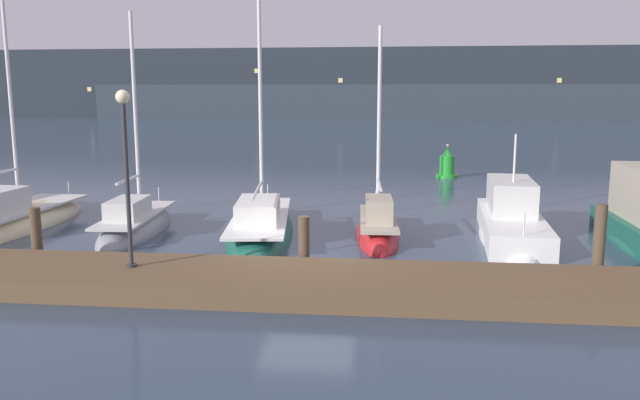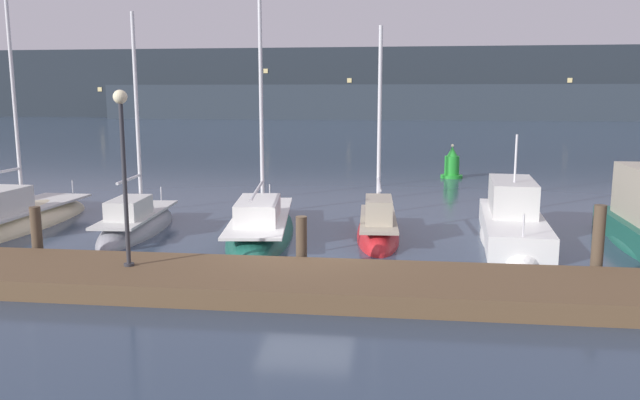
{
  "view_description": "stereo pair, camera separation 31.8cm",
  "coord_description": "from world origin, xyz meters",
  "px_view_note": "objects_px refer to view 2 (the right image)",
  "views": [
    {
      "loc": [
        2.03,
        -15.83,
        4.42
      ],
      "look_at": [
        0.0,
        2.96,
        1.2
      ],
      "focal_mm": 35.0,
      "sensor_mm": 36.0,
      "label": 1
    },
    {
      "loc": [
        2.34,
        -15.8,
        4.42
      ],
      "look_at": [
        0.0,
        2.96,
        1.2
      ],
      "focal_mm": 35.0,
      "sensor_mm": 36.0,
      "label": 2
    }
  ],
  "objects_px": {
    "sailboat_berth_5": "(378,233)",
    "channel_buoy": "(452,166)",
    "sailboat_berth_3": "(137,228)",
    "dock_lamppost": "(123,150)",
    "motorboat_berth_6": "(512,229)",
    "sailboat_berth_4": "(261,230)",
    "sailboat_berth_2": "(10,224)"
  },
  "relations": [
    {
      "from": "sailboat_berth_5",
      "to": "channel_buoy",
      "type": "xyz_separation_m",
      "value": [
        3.44,
        14.53,
        0.52
      ]
    },
    {
      "from": "sailboat_berth_2",
      "to": "sailboat_berth_5",
      "type": "xyz_separation_m",
      "value": [
        12.18,
        0.28,
        -0.02
      ]
    },
    {
      "from": "sailboat_berth_2",
      "to": "sailboat_berth_5",
      "type": "bearing_deg",
      "value": 1.3
    },
    {
      "from": "motorboat_berth_6",
      "to": "channel_buoy",
      "type": "distance_m",
      "value": 14.13
    },
    {
      "from": "motorboat_berth_6",
      "to": "channel_buoy",
      "type": "bearing_deg",
      "value": 92.85
    },
    {
      "from": "sailboat_berth_4",
      "to": "sailboat_berth_5",
      "type": "bearing_deg",
      "value": 1.1
    },
    {
      "from": "dock_lamppost",
      "to": "channel_buoy",
      "type": "bearing_deg",
      "value": 65.75
    },
    {
      "from": "sailboat_berth_4",
      "to": "dock_lamppost",
      "type": "distance_m",
      "value": 6.61
    },
    {
      "from": "channel_buoy",
      "to": "dock_lamppost",
      "type": "relative_size",
      "value": 0.44
    },
    {
      "from": "sailboat_berth_3",
      "to": "dock_lamppost",
      "type": "relative_size",
      "value": 1.89
    },
    {
      "from": "sailboat_berth_5",
      "to": "motorboat_berth_6",
      "type": "height_order",
      "value": "sailboat_berth_5"
    },
    {
      "from": "dock_lamppost",
      "to": "sailboat_berth_2",
      "type": "bearing_deg",
      "value": 140.75
    },
    {
      "from": "channel_buoy",
      "to": "dock_lamppost",
      "type": "height_order",
      "value": "dock_lamppost"
    },
    {
      "from": "sailboat_berth_4",
      "to": "sailboat_berth_5",
      "type": "relative_size",
      "value": 1.59
    },
    {
      "from": "motorboat_berth_6",
      "to": "sailboat_berth_5",
      "type": "bearing_deg",
      "value": -174.12
    },
    {
      "from": "sailboat_berth_3",
      "to": "sailboat_berth_5",
      "type": "distance_m",
      "value": 7.82
    },
    {
      "from": "channel_buoy",
      "to": "sailboat_berth_4",
      "type": "bearing_deg",
      "value": -116.09
    },
    {
      "from": "channel_buoy",
      "to": "dock_lamppost",
      "type": "bearing_deg",
      "value": -114.25
    },
    {
      "from": "motorboat_berth_6",
      "to": "dock_lamppost",
      "type": "distance_m",
      "value": 11.86
    },
    {
      "from": "sailboat_berth_2",
      "to": "motorboat_berth_6",
      "type": "height_order",
      "value": "sailboat_berth_2"
    },
    {
      "from": "channel_buoy",
      "to": "dock_lamppost",
      "type": "xyz_separation_m",
      "value": [
        -9.08,
        -20.16,
        2.51
      ]
    },
    {
      "from": "sailboat_berth_2",
      "to": "sailboat_berth_5",
      "type": "distance_m",
      "value": 12.18
    },
    {
      "from": "sailboat_berth_2",
      "to": "motorboat_berth_6",
      "type": "distance_m",
      "value": 16.34
    },
    {
      "from": "sailboat_berth_4",
      "to": "dock_lamppost",
      "type": "relative_size",
      "value": 2.82
    },
    {
      "from": "sailboat_berth_2",
      "to": "sailboat_berth_3",
      "type": "bearing_deg",
      "value": 1.88
    },
    {
      "from": "sailboat_berth_3",
      "to": "dock_lamppost",
      "type": "height_order",
      "value": "sailboat_berth_3"
    },
    {
      "from": "sailboat_berth_3",
      "to": "dock_lamppost",
      "type": "xyz_separation_m",
      "value": [
        2.18,
        -5.49,
        3.05
      ]
    },
    {
      "from": "sailboat_berth_2",
      "to": "sailboat_berth_4",
      "type": "height_order",
      "value": "sailboat_berth_2"
    },
    {
      "from": "sailboat_berth_2",
      "to": "sailboat_berth_4",
      "type": "distance_m",
      "value": 8.47
    },
    {
      "from": "channel_buoy",
      "to": "dock_lamppost",
      "type": "distance_m",
      "value": 22.25
    },
    {
      "from": "sailboat_berth_4",
      "to": "channel_buoy",
      "type": "xyz_separation_m",
      "value": [
        7.15,
        14.61,
        0.52
      ]
    },
    {
      "from": "sailboat_berth_3",
      "to": "dock_lamppost",
      "type": "bearing_deg",
      "value": -68.34
    }
  ]
}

